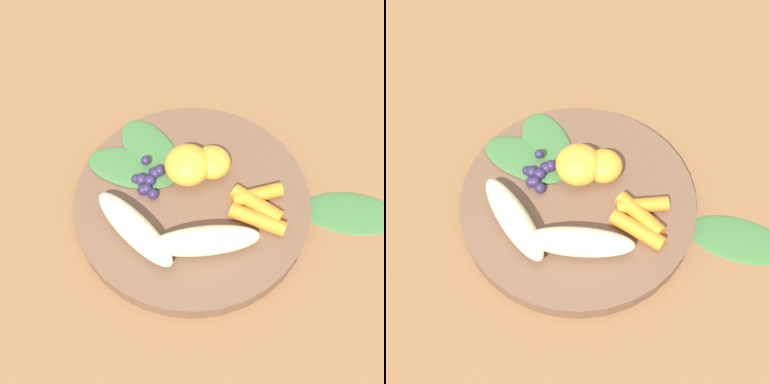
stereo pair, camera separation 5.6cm
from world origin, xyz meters
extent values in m
plane|color=brown|center=(0.00, 0.00, 0.00)|extent=(2.40, 2.40, 0.00)
cylinder|color=brown|center=(0.00, 0.00, 0.01)|extent=(0.27, 0.27, 0.02)
ellipsoid|color=beige|center=(0.05, -0.05, 0.04)|extent=(0.11, 0.10, 0.03)
ellipsoid|color=beige|center=(-0.03, -0.08, 0.04)|extent=(0.12, 0.06, 0.03)
ellipsoid|color=#F4A833|center=(-0.02, 0.02, 0.04)|extent=(0.05, 0.05, 0.04)
ellipsoid|color=#F4A833|center=(0.00, 0.04, 0.04)|extent=(0.04, 0.04, 0.03)
cylinder|color=orange|center=(0.08, 0.01, 0.03)|extent=(0.07, 0.03, 0.02)
cylinder|color=orange|center=(0.07, 0.03, 0.03)|extent=(0.06, 0.02, 0.02)
cylinder|color=orange|center=(0.06, 0.04, 0.03)|extent=(0.05, 0.05, 0.02)
sphere|color=#2D234C|center=(-0.05, -0.03, 0.03)|extent=(0.01, 0.01, 0.01)
sphere|color=#2D234C|center=(-0.05, 0.01, 0.03)|extent=(0.01, 0.01, 0.01)
sphere|color=#2D234C|center=(-0.05, 0.00, 0.03)|extent=(0.01, 0.01, 0.01)
sphere|color=#2D234C|center=(-0.05, 0.00, 0.03)|extent=(0.01, 0.01, 0.01)
sphere|color=#2D234C|center=(-0.04, -0.02, 0.03)|extent=(0.01, 0.01, 0.01)
sphere|color=#2D234C|center=(-0.07, -0.02, 0.03)|extent=(0.01, 0.01, 0.01)
sphere|color=#2D234C|center=(-0.06, -0.02, 0.03)|extent=(0.01, 0.01, 0.01)
sphere|color=#2D234C|center=(-0.05, -0.01, 0.03)|extent=(0.01, 0.01, 0.01)
sphere|color=#2D234C|center=(-0.07, 0.01, 0.04)|extent=(0.01, 0.01, 0.01)
sphere|color=#2D234C|center=(-0.05, -0.02, 0.03)|extent=(0.01, 0.01, 0.01)
cylinder|color=white|center=(-0.05, 0.01, 0.02)|extent=(0.04, 0.04, 0.00)
ellipsoid|color=#3D7038|center=(-0.08, 0.03, 0.02)|extent=(0.12, 0.09, 0.00)
ellipsoid|color=#3D7038|center=(-0.08, -0.01, 0.02)|extent=(0.12, 0.09, 0.00)
ellipsoid|color=#3D7038|center=(0.16, 0.09, 0.00)|extent=(0.13, 0.10, 0.01)
camera|label=1|loc=(0.16, -0.25, 0.50)|focal=45.89mm
camera|label=2|loc=(0.20, -0.22, 0.50)|focal=45.89mm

